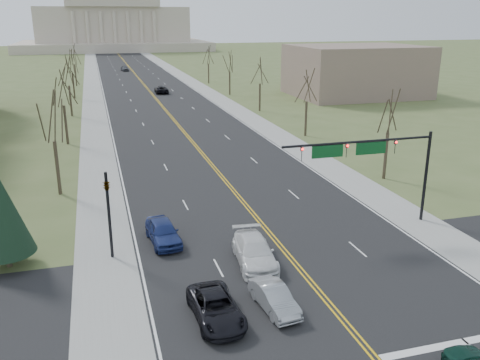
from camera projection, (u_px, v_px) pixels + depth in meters
ground at (365, 347)px, 24.92m from camera, size 600.00×600.00×0.00m
road at (142, 82)px, 125.56m from camera, size 20.00×380.00×0.01m
cross_road at (315, 287)px, 30.41m from camera, size 120.00×14.00×0.01m
sidewalk_left at (92, 84)px, 122.41m from camera, size 4.00×380.00×0.03m
sidewalk_right at (190, 81)px, 128.72m from camera, size 4.00×380.00×0.03m
center_line at (142, 82)px, 125.56m from camera, size 0.42×380.00×0.01m
edge_line_left at (101, 84)px, 122.98m from camera, size 0.15×380.00×0.01m
edge_line_right at (182, 81)px, 128.14m from camera, size 0.15×380.00×0.01m
stop_bar at (465, 341)px, 25.32m from camera, size 9.50×0.50×0.01m
capitol at (112, 20)px, 249.23m from camera, size 90.00×60.00×50.00m
signal_mast at (370, 155)px, 37.47m from camera, size 12.12×0.44×7.20m
signal_left at (108, 206)px, 33.11m from camera, size 0.32×0.36×6.00m
tree_r_0 at (389, 114)px, 48.95m from camera, size 3.74×3.74×8.50m
tree_l_0 at (52, 119)px, 44.34m from camera, size 3.96×3.96×9.00m
tree_r_1 at (307, 87)px, 67.25m from camera, size 3.74×3.74×8.50m
tree_l_1 at (62, 89)px, 62.64m from camera, size 3.96×3.96×9.00m
tree_r_2 at (260, 72)px, 85.55m from camera, size 3.74×3.74×8.50m
tree_l_2 at (68, 73)px, 80.94m from camera, size 3.96×3.96×9.00m
tree_r_3 at (230, 63)px, 103.85m from camera, size 3.74×3.74×8.50m
tree_l_3 at (71, 63)px, 99.24m from camera, size 3.96×3.96×9.00m
tree_r_4 at (208, 56)px, 122.15m from camera, size 3.74×3.74×8.50m
tree_l_4 at (74, 56)px, 117.54m from camera, size 3.96×3.96×9.00m
conifer_l at (1, 213)px, 31.85m from camera, size 3.64×3.64×6.50m
bldg_right_mass at (356, 71)px, 103.44m from camera, size 25.00×20.00×10.00m
car_sb_inner_lead at (274, 298)px, 27.96m from camera, size 1.91×4.28×1.37m
car_sb_outer_lead at (216, 308)px, 26.96m from camera, size 2.53×5.14×1.40m
car_sb_inner_second at (254, 252)px, 33.10m from camera, size 2.88×5.94×1.67m
car_sb_outer_second at (163, 232)px, 36.20m from camera, size 2.38×5.02×1.66m
car_far_nb at (161, 89)px, 107.77m from camera, size 2.72×5.66×1.56m
car_far_sb at (125, 68)px, 152.13m from camera, size 2.42×4.82×1.58m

